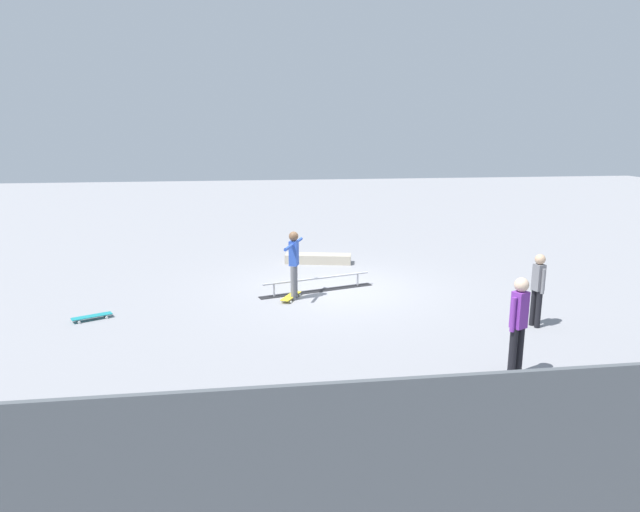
% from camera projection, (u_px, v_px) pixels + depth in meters
% --- Properties ---
extents(ground_plane, '(60.00, 60.00, 0.00)m').
position_uv_depth(ground_plane, '(332.00, 289.00, 13.92)').
color(ground_plane, gray).
extents(grind_rail, '(2.92, 1.08, 0.35)m').
position_uv_depth(grind_rail, '(317.00, 285.00, 13.68)').
color(grind_rail, black).
rests_on(grind_rail, ground_plane).
extents(skate_ledge, '(2.00, 0.91, 0.27)m').
position_uv_depth(skate_ledge, '(318.00, 259.00, 16.53)').
color(skate_ledge, '#B2A893').
rests_on(skate_ledge, ground_plane).
extents(skater_main, '(0.55, 1.23, 1.61)m').
position_uv_depth(skater_main, '(294.00, 260.00, 12.87)').
color(skater_main, slate).
rests_on(skater_main, ground_plane).
extents(skateboard_main, '(0.55, 0.80, 0.09)m').
position_uv_depth(skateboard_main, '(291.00, 296.00, 13.05)').
color(skateboard_main, yellow).
rests_on(skateboard_main, ground_plane).
extents(bystander_purple_shirt, '(0.37, 0.27, 1.65)m').
position_uv_depth(bystander_purple_shirt, '(518.00, 322.00, 8.80)').
color(bystander_purple_shirt, black).
rests_on(bystander_purple_shirt, ground_plane).
extents(bystander_grey_shirt, '(0.21, 0.34, 1.50)m').
position_uv_depth(bystander_grey_shirt, '(538.00, 286.00, 11.09)').
color(bystander_grey_shirt, black).
rests_on(bystander_grey_shirt, ground_plane).
extents(loose_skateboard_teal, '(0.81, 0.53, 0.09)m').
position_uv_depth(loose_skateboard_teal, '(92.00, 316.00, 11.64)').
color(loose_skateboard_teal, teal).
rests_on(loose_skateboard_teal, ground_plane).
extents(back_fence, '(24.00, 0.06, 1.85)m').
position_uv_depth(back_fence, '(490.00, 467.00, 5.03)').
color(back_fence, '#4C5156').
rests_on(back_fence, ground_plane).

